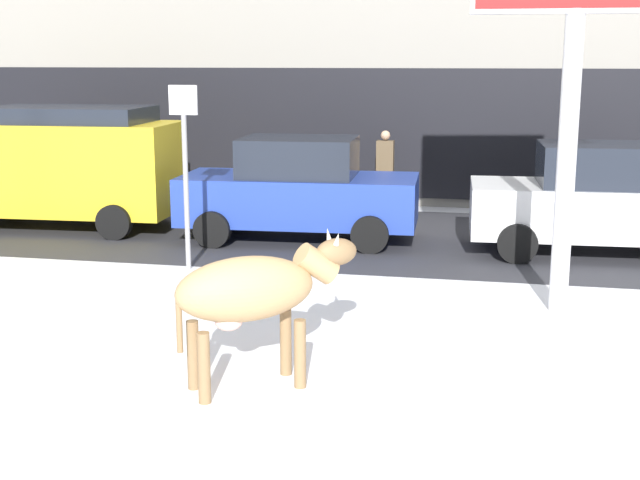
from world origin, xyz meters
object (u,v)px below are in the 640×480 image
at_px(cow_tan, 252,291).
at_px(car_yellow_van, 58,163).
at_px(street_sign, 185,162).
at_px(car_white_sedan, 600,200).
at_px(car_blue_sedan, 299,190).
at_px(pedestrian_by_cars, 385,171).

height_order(cow_tan, car_yellow_van, car_yellow_van).
bearing_deg(street_sign, car_white_sedan, 20.56).
distance_m(car_yellow_van, car_blue_sedan, 4.80).
relative_size(car_blue_sedan, street_sign, 1.52).
bearing_deg(car_yellow_van, car_blue_sedan, -2.47).
bearing_deg(cow_tan, street_sign, 117.68).
bearing_deg(car_blue_sedan, cow_tan, -80.60).
relative_size(car_yellow_van, pedestrian_by_cars, 2.71).
distance_m(cow_tan, car_white_sedan, 7.92).
height_order(car_blue_sedan, pedestrian_by_cars, car_blue_sedan).
relative_size(car_blue_sedan, car_white_sedan, 1.00).
xyz_separation_m(pedestrian_by_cars, street_sign, (-2.34, -5.57, 0.79)).
xyz_separation_m(car_blue_sedan, car_white_sedan, (5.14, -0.09, 0.00)).
xyz_separation_m(car_yellow_van, car_white_sedan, (9.92, -0.30, -0.33)).
bearing_deg(car_yellow_van, street_sign, -36.71).
bearing_deg(cow_tan, car_yellow_van, 129.70).
xyz_separation_m(cow_tan, street_sign, (-2.34, 4.47, 0.68)).
distance_m(car_blue_sedan, street_sign, 2.84).
relative_size(cow_tan, pedestrian_by_cars, 1.03).
distance_m(car_blue_sedan, car_white_sedan, 5.14).
distance_m(pedestrian_by_cars, street_sign, 6.09).
bearing_deg(car_white_sedan, pedestrian_by_cars, 141.38).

